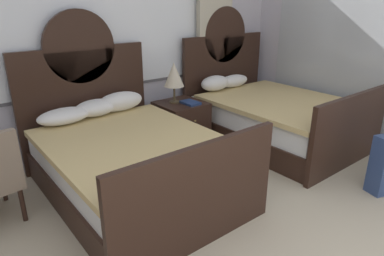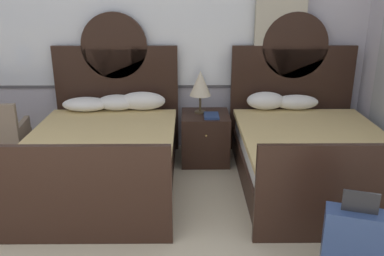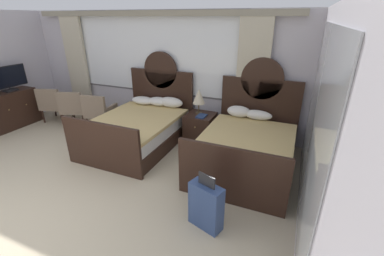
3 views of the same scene
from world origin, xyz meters
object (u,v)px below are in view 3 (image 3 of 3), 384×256
at_px(bed_near_mirror, 247,147).
at_px(armchair_by_window_centre, 75,106).
at_px(suitcase_on_floor, 206,206).
at_px(tv_flatscreen, 7,78).
at_px(bed_near_window, 139,127).
at_px(dresser_minibar, 3,112).
at_px(table_lamp_on_nightstand, 199,97).
at_px(armchair_by_window_right, 54,103).
at_px(armchair_by_window_left, 99,111).
at_px(book_on_nightstand, 201,116).
at_px(nightstand_between_beds, 200,128).

relative_size(bed_near_mirror, armchair_by_window_centre, 2.48).
bearing_deg(suitcase_on_floor, tv_flatscreen, 165.86).
xyz_separation_m(bed_near_window, bed_near_mirror, (2.30, -0.01, -0.01)).
relative_size(bed_near_window, dresser_minibar, 1.41).
bearing_deg(table_lamp_on_nightstand, armchair_by_window_right, -173.88).
height_order(armchair_by_window_centre, armchair_by_window_right, same).
bearing_deg(bed_near_mirror, tv_flatscreen, -176.96).
relative_size(bed_near_window, armchair_by_window_left, 2.48).
relative_size(table_lamp_on_nightstand, armchair_by_window_centre, 0.59).
distance_m(bed_near_window, tv_flatscreen, 3.55).
height_order(dresser_minibar, armchair_by_window_left, armchair_by_window_left).
height_order(bed_near_mirror, tv_flatscreen, bed_near_mirror).
bearing_deg(tv_flatscreen, dresser_minibar, -95.16).
bearing_deg(bed_near_window, armchair_by_window_right, 174.58).
xyz_separation_m(armchair_by_window_right, suitcase_on_floor, (4.94, -1.99, -0.17)).
relative_size(book_on_nightstand, armchair_by_window_centre, 0.29).
bearing_deg(bed_near_window, tv_flatscreen, -174.71).
height_order(dresser_minibar, suitcase_on_floor, dresser_minibar).
xyz_separation_m(bed_near_mirror, dresser_minibar, (-5.77, -0.61, 0.07)).
distance_m(dresser_minibar, armchair_by_window_left, 2.33).
bearing_deg(nightstand_between_beds, dresser_minibar, -164.97).
bearing_deg(armchair_by_window_centre, bed_near_mirror, -3.65).
relative_size(bed_near_window, table_lamp_on_nightstand, 4.16).
bearing_deg(bed_near_mirror, nightstand_between_beds, 151.13).
xyz_separation_m(bed_near_window, armchair_by_window_right, (-2.79, 0.26, 0.11)).
bearing_deg(armchair_by_window_centre, table_lamp_on_nightstand, 7.46).
relative_size(tv_flatscreen, suitcase_on_floor, 1.17).
bearing_deg(tv_flatscreen, armchair_by_window_right, 42.09).
height_order(nightstand_between_beds, tv_flatscreen, tv_flatscreen).
xyz_separation_m(armchair_by_window_left, armchair_by_window_right, (-1.49, 0.00, 0.00)).
xyz_separation_m(armchair_by_window_left, armchair_by_window_centre, (-0.78, 0.00, 0.00)).
height_order(bed_near_window, armchair_by_window_right, bed_near_window).
bearing_deg(dresser_minibar, armchair_by_window_left, 22.23).
distance_m(bed_near_mirror, table_lamp_on_nightstand, 1.53).
bearing_deg(armchair_by_window_left, book_on_nightstand, 5.41).
height_order(bed_near_mirror, table_lamp_on_nightstand, bed_near_mirror).
distance_m(tv_flatscreen, armchair_by_window_right, 1.12).
bearing_deg(suitcase_on_floor, bed_near_window, 141.22).
bearing_deg(book_on_nightstand, nightstand_between_beds, 120.28).
bearing_deg(bed_near_mirror, suitcase_on_floor, -95.20).
height_order(dresser_minibar, armchair_by_window_centre, armchair_by_window_centre).
bearing_deg(armchair_by_window_right, dresser_minibar, -127.23).
bearing_deg(book_on_nightstand, table_lamp_on_nightstand, 126.49).
bearing_deg(nightstand_between_beds, tv_flatscreen, -168.45).
bearing_deg(nightstand_between_beds, armchair_by_window_left, -171.72).
bearing_deg(suitcase_on_floor, table_lamp_on_nightstand, 113.72).
bearing_deg(suitcase_on_floor, armchair_by_window_right, 158.05).
xyz_separation_m(book_on_nightstand, armchair_by_window_centre, (-3.30, -0.24, -0.15)).
bearing_deg(bed_near_window, table_lamp_on_nightstand, 31.99).
bearing_deg(armchair_by_window_left, bed_near_mirror, -4.37).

